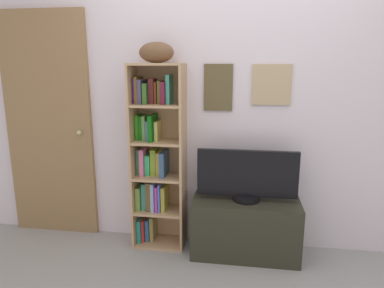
# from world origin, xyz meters

# --- Properties ---
(back_wall) EXTENTS (4.80, 0.08, 2.52)m
(back_wall) POSITION_xyz_m (0.00, 1.13, 1.26)
(back_wall) COLOR silver
(back_wall) RESTS_ON ground
(bookshelf) EXTENTS (0.45, 0.28, 1.59)m
(bookshelf) POSITION_xyz_m (-0.61, 0.99, 0.79)
(bookshelf) COLOR tan
(bookshelf) RESTS_ON ground
(football) EXTENTS (0.29, 0.19, 0.17)m
(football) POSITION_xyz_m (-0.57, 0.96, 1.68)
(football) COLOR brown
(football) RESTS_ON bookshelf
(tv_stand) EXTENTS (0.89, 0.40, 0.48)m
(tv_stand) POSITION_xyz_m (0.18, 0.89, 0.24)
(tv_stand) COLOR #2B2A1F
(tv_stand) RESTS_ON ground
(television) EXTENTS (0.81, 0.22, 0.43)m
(television) POSITION_xyz_m (0.18, 0.90, 0.70)
(television) COLOR black
(television) RESTS_ON tv_stand
(door) EXTENTS (0.83, 0.09, 2.05)m
(door) POSITION_xyz_m (-1.63, 1.08, 1.02)
(door) COLOR olive
(door) RESTS_ON ground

